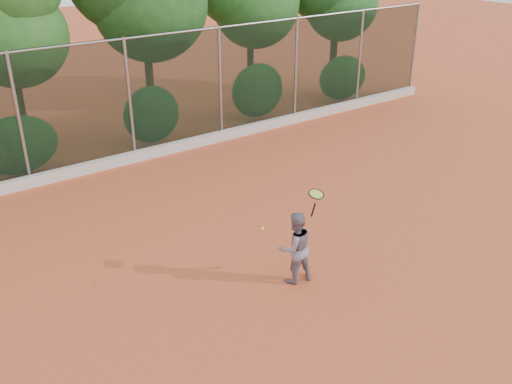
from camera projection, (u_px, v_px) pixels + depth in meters
ground at (285, 265)px, 11.54m from camera, size 80.00×80.00×0.00m
concrete_curb at (138, 156)px, 16.45m from camera, size 24.00×0.20×0.30m
tennis_player at (295, 248)px, 10.75m from camera, size 0.78×0.65×1.45m
chainlink_fence at (129, 97)px, 15.84m from camera, size 24.09×0.09×3.50m
tennis_racket at (316, 196)px, 10.35m from camera, size 0.31×0.31×0.56m
tennis_ball_in_flight at (262, 229)px, 9.94m from camera, size 0.06×0.06×0.06m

